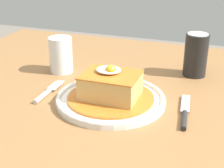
{
  "coord_description": "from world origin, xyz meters",
  "views": [
    {
      "loc": [
        0.25,
        -0.78,
        1.12
      ],
      "look_at": [
        -0.0,
        -0.07,
        0.79
      ],
      "focal_mm": 54.1,
      "sensor_mm": 36.0,
      "label": 1
    }
  ],
  "objects_px": {
    "soda_can": "(196,55)",
    "drinking_glass": "(61,57)",
    "fork": "(47,92)",
    "knife": "(185,115)",
    "main_plate": "(109,99)"
  },
  "relations": [
    {
      "from": "main_plate",
      "to": "soda_can",
      "type": "bearing_deg",
      "value": 55.24
    },
    {
      "from": "fork",
      "to": "main_plate",
      "type": "bearing_deg",
      "value": 4.97
    },
    {
      "from": "knife",
      "to": "main_plate",
      "type": "bearing_deg",
      "value": 175.44
    },
    {
      "from": "fork",
      "to": "soda_can",
      "type": "bearing_deg",
      "value": 37.9
    },
    {
      "from": "fork",
      "to": "knife",
      "type": "relative_size",
      "value": 0.85
    },
    {
      "from": "soda_can",
      "to": "drinking_glass",
      "type": "relative_size",
      "value": 1.18
    },
    {
      "from": "main_plate",
      "to": "fork",
      "type": "distance_m",
      "value": 0.17
    },
    {
      "from": "drinking_glass",
      "to": "fork",
      "type": "bearing_deg",
      "value": -76.1
    },
    {
      "from": "knife",
      "to": "soda_can",
      "type": "relative_size",
      "value": 1.34
    },
    {
      "from": "main_plate",
      "to": "knife",
      "type": "distance_m",
      "value": 0.19
    },
    {
      "from": "drinking_glass",
      "to": "main_plate",
      "type": "bearing_deg",
      "value": -34.98
    },
    {
      "from": "knife",
      "to": "drinking_glass",
      "type": "xyz_separation_m",
      "value": [
        -0.39,
        0.16,
        0.04
      ]
    },
    {
      "from": "soda_can",
      "to": "main_plate",
      "type": "bearing_deg",
      "value": -124.76
    },
    {
      "from": "fork",
      "to": "knife",
      "type": "xyz_separation_m",
      "value": [
        0.35,
        -0.0,
        0.0
      ]
    },
    {
      "from": "soda_can",
      "to": "drinking_glass",
      "type": "bearing_deg",
      "value": -164.34
    }
  ]
}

